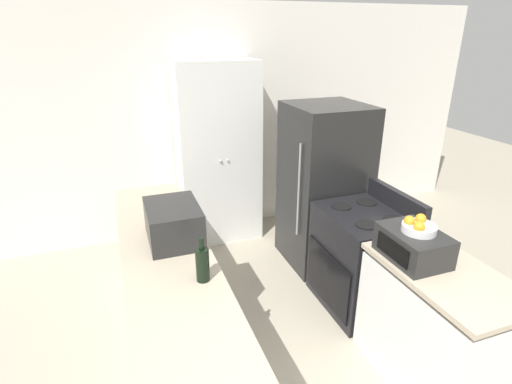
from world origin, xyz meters
The scene contains 10 objects.
wall_back centered at (0.00, 3.47, 1.30)m, with size 7.00×0.06×2.60m.
counter_left centered at (-0.82, 1.43, 0.43)m, with size 0.60×2.66×0.89m.
counter_right centered at (0.82, 0.60, 0.43)m, with size 0.60×1.00×0.89m.
pantry_cabinet centered at (0.02, 3.18, 1.01)m, with size 0.89×0.50×2.02m.
stove centered at (0.84, 1.51, 0.45)m, with size 0.66×0.78×1.05m.
refrigerator centered at (0.88, 2.31, 0.83)m, with size 0.75×0.76×1.66m.
microwave centered at (-0.73, 1.61, 1.02)m, with size 0.38×0.50×0.26m.
wine_bottle centered at (-0.65, 1.03, 1.00)m, with size 0.08×0.08×0.29m.
toaster_oven centered at (0.71, 0.81, 0.99)m, with size 0.33×0.44×0.20m.
fruit_bowl centered at (0.72, 0.80, 1.13)m, with size 0.22×0.22×0.10m.
Camera 1 is at (-1.05, -1.00, 2.30)m, focal length 28.00 mm.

